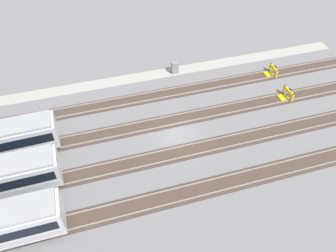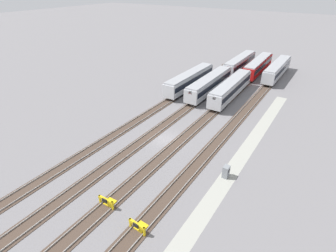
# 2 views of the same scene
# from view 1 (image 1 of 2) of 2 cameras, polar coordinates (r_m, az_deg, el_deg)

# --- Properties ---
(ground_plane) EXTENTS (400.00, 400.00, 0.00)m
(ground_plane) POSITION_cam_1_polar(r_m,az_deg,el_deg) (35.64, 1.60, -1.73)
(ground_plane) COLOR slate
(service_walkway) EXTENTS (54.00, 2.00, 0.01)m
(service_walkway) POSITION_cam_1_polar(r_m,az_deg,el_deg) (44.15, -3.02, 8.82)
(service_walkway) COLOR #9E9E93
(service_walkway) RESTS_ON ground
(rail_track_nearest) EXTENTS (90.00, 2.24, 0.21)m
(rail_track_nearest) POSITION_cam_1_polar(r_m,az_deg,el_deg) (40.75, -1.51, 5.43)
(rail_track_nearest) COLOR #47382D
(rail_track_nearest) RESTS_ON ground
(rail_track_near_inner) EXTENTS (90.00, 2.24, 0.21)m
(rail_track_near_inner) POSITION_cam_1_polar(r_m,az_deg,el_deg) (37.24, 0.47, 0.91)
(rail_track_near_inner) COLOR #47382D
(rail_track_near_inner) RESTS_ON ground
(rail_track_middle) EXTENTS (90.00, 2.24, 0.21)m
(rail_track_middle) POSITION_cam_1_polar(r_m,az_deg,el_deg) (34.06, 2.83, -4.51)
(rail_track_middle) COLOR #47382D
(rail_track_middle) RESTS_ON ground
(rail_track_far_inner) EXTENTS (90.00, 2.24, 0.21)m
(rail_track_far_inner) POSITION_cam_1_polar(r_m,az_deg,el_deg) (31.32, 5.69, -10.95)
(rail_track_far_inner) COLOR #47382D
(rail_track_far_inner) RESTS_ON ground
(bumper_stop_nearest_track) EXTENTS (1.38, 2.01, 1.22)m
(bumper_stop_nearest_track) POSITION_cam_1_polar(r_m,az_deg,el_deg) (46.03, 17.57, 9.07)
(bumper_stop_nearest_track) COLOR gold
(bumper_stop_nearest_track) RESTS_ON ground
(bumper_stop_near_inner_track) EXTENTS (1.36, 2.01, 1.22)m
(bumper_stop_near_inner_track) POSITION_cam_1_polar(r_m,az_deg,el_deg) (42.56, 19.89, 5.17)
(bumper_stop_near_inner_track) COLOR gold
(bumper_stop_near_inner_track) RESTS_ON ground
(electrical_cabinet) EXTENTS (0.90, 0.73, 1.60)m
(electrical_cabinet) POSITION_cam_1_polar(r_m,az_deg,el_deg) (44.18, 1.19, 10.17)
(electrical_cabinet) COLOR gray
(electrical_cabinet) RESTS_ON ground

